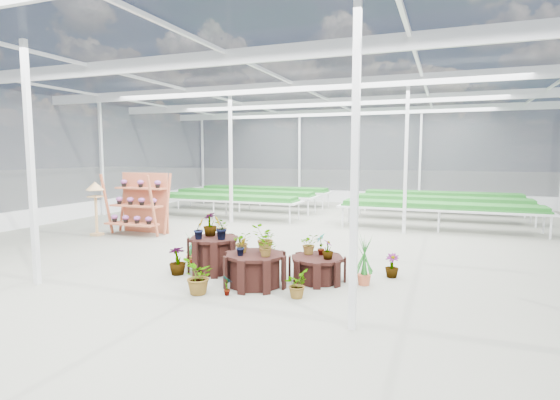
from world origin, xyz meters
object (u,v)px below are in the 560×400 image
(plinth_tall, at_px, (214,255))
(bird_table, at_px, (96,209))
(plinth_low, at_px, (317,269))
(shelf_rack, at_px, (137,204))
(plinth_mid, at_px, (255,270))

(plinth_tall, bearing_deg, bird_table, 156.43)
(plinth_low, xyz_separation_m, shelf_rack, (-6.51, 2.84, 0.70))
(plinth_low, bearing_deg, bird_table, 163.52)
(plinth_low, bearing_deg, plinth_mid, -145.01)
(shelf_rack, bearing_deg, plinth_tall, -34.75)
(plinth_tall, xyz_separation_m, bird_table, (-5.34, 2.33, 0.45))
(plinth_low, distance_m, bird_table, 7.89)
(plinth_mid, bearing_deg, plinth_low, 34.99)
(shelf_rack, xyz_separation_m, bird_table, (-1.03, -0.61, -0.12))
(plinth_mid, xyz_separation_m, bird_table, (-6.54, 2.93, 0.51))
(plinth_mid, xyz_separation_m, plinth_low, (1.00, 0.70, -0.07))
(plinth_mid, distance_m, plinth_low, 1.22)
(shelf_rack, bearing_deg, bird_table, -149.83)
(plinth_low, bearing_deg, shelf_rack, 156.44)
(plinth_mid, height_order, plinth_low, plinth_mid)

